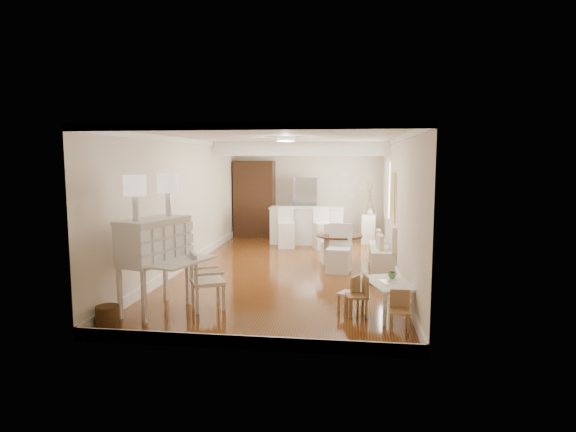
% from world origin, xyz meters
% --- Properties ---
extents(room, '(9.00, 9.04, 2.82)m').
position_xyz_m(room, '(0.04, 0.32, 1.98)').
color(room, brown).
rests_on(room, ground).
extents(secretary_bureau, '(1.45, 1.46, 1.47)m').
position_xyz_m(secretary_bureau, '(-1.68, -3.18, 0.73)').
color(secretary_bureau, silver).
rests_on(secretary_bureau, ground).
extents(gustavian_armchair, '(0.71, 0.71, 0.92)m').
position_xyz_m(gustavian_armchair, '(-0.91, -2.97, 0.46)').
color(gustavian_armchair, beige).
rests_on(gustavian_armchair, ground).
extents(wicker_basket, '(0.32, 0.32, 0.32)m').
position_xyz_m(wicker_basket, '(-2.05, -3.99, 0.16)').
color(wicker_basket, '#523619').
rests_on(wicker_basket, ground).
extents(kids_table, '(0.90, 1.15, 0.51)m').
position_xyz_m(kids_table, '(1.90, -2.86, 0.25)').
color(kids_table, white).
rests_on(kids_table, ground).
extents(kids_chair_a, '(0.36, 0.36, 0.64)m').
position_xyz_m(kids_chair_a, '(1.42, -3.00, 0.32)').
color(kids_chair_a, olive).
rests_on(kids_chair_a, ground).
extents(kids_chair_b, '(0.38, 0.38, 0.58)m').
position_xyz_m(kids_chair_b, '(1.29, -2.77, 0.29)').
color(kids_chair_b, tan).
rests_on(kids_chair_b, ground).
extents(kids_chair_c, '(0.28, 0.28, 0.56)m').
position_xyz_m(kids_chair_c, '(2.00, -3.56, 0.28)').
color(kids_chair_c, '#A27649').
rests_on(kids_chair_c, ground).
extents(banquette, '(0.52, 1.60, 0.98)m').
position_xyz_m(banquette, '(1.99, 0.50, 0.49)').
color(banquette, silver).
rests_on(banquette, ground).
extents(dining_table, '(1.21, 1.21, 0.70)m').
position_xyz_m(dining_table, '(1.07, 0.43, 0.35)').
color(dining_table, '#462516').
rests_on(dining_table, ground).
extents(slip_chair_near, '(0.54, 0.56, 1.01)m').
position_xyz_m(slip_chair_near, '(1.07, -0.19, 0.50)').
color(slip_chair_near, white).
rests_on(slip_chair_near, ground).
extents(slip_chair_far, '(0.54, 0.56, 0.93)m').
position_xyz_m(slip_chair_far, '(0.89, 0.70, 0.46)').
color(slip_chair_far, white).
rests_on(slip_chair_far, ground).
extents(breakfast_counter, '(2.05, 0.65, 1.03)m').
position_xyz_m(breakfast_counter, '(0.10, 3.10, 0.52)').
color(breakfast_counter, white).
rests_on(breakfast_counter, ground).
extents(bar_stool_left, '(0.51, 0.51, 1.08)m').
position_xyz_m(bar_stool_left, '(-0.39, 2.43, 0.54)').
color(bar_stool_left, white).
rests_on(bar_stool_left, ground).
extents(bar_stool_right, '(0.57, 0.57, 1.09)m').
position_xyz_m(bar_stool_right, '(0.59, 2.38, 0.55)').
color(bar_stool_right, silver).
rests_on(bar_stool_right, ground).
extents(pantry_cabinet, '(1.20, 0.60, 2.30)m').
position_xyz_m(pantry_cabinet, '(-1.60, 4.18, 1.15)').
color(pantry_cabinet, '#381E11').
rests_on(pantry_cabinet, ground).
extents(fridge, '(0.75, 0.65, 1.80)m').
position_xyz_m(fridge, '(0.30, 4.15, 0.90)').
color(fridge, silver).
rests_on(fridge, ground).
extents(sideboard, '(0.46, 0.87, 0.80)m').
position_xyz_m(sideboard, '(1.84, 3.54, 0.40)').
color(sideboard, white).
rests_on(sideboard, ground).
extents(pencil_cup, '(0.13, 0.13, 0.10)m').
position_xyz_m(pencil_cup, '(1.96, -2.62, 0.56)').
color(pencil_cup, '#689F5D').
rests_on(pencil_cup, kids_table).
extents(branch_vase, '(0.18, 0.18, 0.18)m').
position_xyz_m(branch_vase, '(1.85, 3.55, 0.89)').
color(branch_vase, silver).
rests_on(branch_vase, sideboard).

